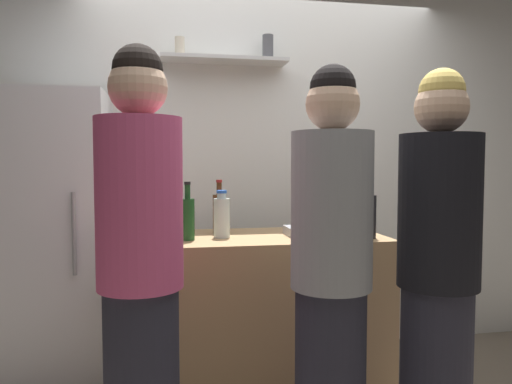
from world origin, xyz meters
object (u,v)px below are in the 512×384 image
(refrigerator, at_px, (52,242))
(person_grey_hoodie, at_px, (332,276))
(wine_bottle_green_glass, at_px, (188,218))
(wine_bottle_pale_glass, at_px, (338,209))
(person_pink_top, at_px, (141,274))
(person_blonde, at_px, (438,275))
(wine_bottle_amber_glass, at_px, (219,212))
(utensil_holder, at_px, (353,222))
(baking_pan, at_px, (316,231))
(water_bottle_plastic, at_px, (222,216))
(wine_bottle_dark_glass, at_px, (369,215))

(refrigerator, relative_size, person_grey_hoodie, 1.00)
(wine_bottle_green_glass, distance_m, wine_bottle_pale_glass, 1.02)
(wine_bottle_green_glass, relative_size, person_pink_top, 0.17)
(wine_bottle_pale_glass, bearing_deg, wine_bottle_green_glass, -161.32)
(person_grey_hoodie, relative_size, person_blonde, 1.01)
(wine_bottle_green_glass, bearing_deg, refrigerator, 151.79)
(wine_bottle_pale_glass, bearing_deg, wine_bottle_amber_glass, -173.44)
(utensil_holder, height_order, wine_bottle_green_glass, wine_bottle_green_glass)
(wine_bottle_pale_glass, distance_m, person_blonde, 1.08)
(wine_bottle_pale_glass, height_order, person_pink_top, person_pink_top)
(baking_pan, xyz_separation_m, wine_bottle_amber_glass, (-0.54, 0.20, 0.10))
(water_bottle_plastic, bearing_deg, person_grey_hoodie, -63.06)
(wine_bottle_green_glass, height_order, wine_bottle_pale_glass, wine_bottle_pale_glass)
(wine_bottle_dark_glass, bearing_deg, person_grey_hoodie, -125.65)
(wine_bottle_pale_glass, relative_size, person_grey_hoodie, 0.18)
(refrigerator, relative_size, utensil_holder, 8.30)
(refrigerator, xyz_separation_m, wine_bottle_dark_glass, (1.77, -0.53, 0.18))
(refrigerator, xyz_separation_m, person_grey_hoodie, (1.35, -1.11, -0.01))
(baking_pan, distance_m, person_blonde, 0.83)
(person_pink_top, bearing_deg, baking_pan, 149.28)
(water_bottle_plastic, xyz_separation_m, person_grey_hoodie, (0.38, -0.75, -0.18))
(refrigerator, distance_m, wine_bottle_dark_glass, 1.86)
(wine_bottle_green_glass, distance_m, person_blonde, 1.28)
(wine_bottle_amber_glass, bearing_deg, wine_bottle_green_glass, -129.30)
(refrigerator, distance_m, wine_bottle_green_glass, 0.91)
(wine_bottle_dark_glass, distance_m, person_blonde, 0.66)
(water_bottle_plastic, relative_size, person_pink_top, 0.15)
(wine_bottle_amber_glass, relative_size, wine_bottle_pale_glass, 0.99)
(person_blonde, bearing_deg, person_pink_top, 166.29)
(refrigerator, height_order, wine_bottle_pale_glass, refrigerator)
(person_pink_top, bearing_deg, person_blonde, 109.32)
(person_blonde, bearing_deg, person_grey_hoodie, 164.36)
(refrigerator, height_order, baking_pan, refrigerator)
(person_blonde, bearing_deg, wine_bottle_amber_glass, 120.88)
(wine_bottle_green_glass, bearing_deg, wine_bottle_amber_glass, 50.70)
(wine_bottle_amber_glass, bearing_deg, baking_pan, -20.63)
(refrigerator, bearing_deg, person_grey_hoodie, -39.29)
(wine_bottle_dark_glass, relative_size, person_grey_hoodie, 0.19)
(baking_pan, height_order, wine_bottle_pale_glass, wine_bottle_pale_glass)
(refrigerator, xyz_separation_m, utensil_holder, (1.77, -0.28, 0.11))
(wine_bottle_amber_glass, bearing_deg, person_pink_top, -114.66)
(refrigerator, distance_m, person_blonde, 2.15)
(wine_bottle_amber_glass, height_order, person_blonde, person_blonde)
(person_grey_hoodie, bearing_deg, baking_pan, -65.25)
(wine_bottle_amber_glass, bearing_deg, utensil_holder, -7.33)
(baking_pan, height_order, wine_bottle_dark_glass, wine_bottle_dark_glass)
(utensil_holder, distance_m, water_bottle_plastic, 0.80)
(refrigerator, relative_size, water_bottle_plastic, 6.68)
(wine_bottle_green_glass, bearing_deg, person_grey_hoodie, -50.31)
(person_grey_hoodie, xyz_separation_m, person_blonde, (0.46, -0.05, -0.01))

